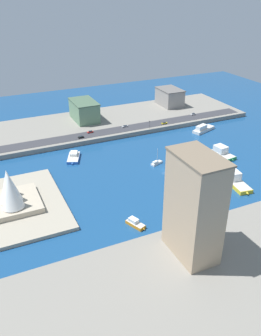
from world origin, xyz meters
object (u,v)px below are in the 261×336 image
Objects in this scene: traffic_light_waterfront at (150,123)px; sailboat_small_white at (156,163)px; carpark_squat_concrete at (170,97)px; catamaran_blue at (74,157)px; opera_landmark at (11,192)px; apartment_midrise_tan at (194,207)px; van_white at (193,114)px; pickup_red at (90,132)px; ferry_green_doubledeck at (222,152)px; sedan_silver at (125,126)px; taxi_yellow_cab at (164,123)px; ferry_yellow_fast at (234,179)px; ferry_white_commuter at (203,129)px; suv_black at (81,137)px; terminal_long_green at (84,110)px; water_taxi_orange at (135,223)px.

sailboat_small_white is at bearing 157.17° from traffic_light_waterfront.
carpark_squat_concrete is (100.01, -68.43, 10.53)m from sailboat_small_white.
carpark_squat_concrete is at bearing -59.61° from catamaran_blue.
apartment_midrise_tan is at bearing -138.00° from opera_landmark.
opera_landmark reaches higher than van_white.
opera_landmark reaches higher than pickup_red.
apartment_midrise_tan is (-86.88, 30.75, 26.14)m from sailboat_small_white.
ferry_green_doubledeck reaches higher than catamaran_blue.
sedan_silver is (-36.60, 63.52, -7.09)m from carpark_squat_concrete.
opera_landmark is at bearing 117.76° from taxi_yellow_cab.
ferry_yellow_fast is 5.77× the size of taxi_yellow_cab.
traffic_light_waterfront is at bearing -103.11° from pickup_red.
pickup_red reaches higher than taxi_yellow_cab.
van_white is (28.63, -9.03, 2.49)m from ferry_white_commuter.
catamaran_blue is 112.36m from ferry_white_commuter.
ferry_green_doubledeck is 102.29m from pickup_red.
sailboat_small_white reaches higher than traffic_light_waterfront.
ferry_green_doubledeck reaches higher than van_white.
suv_black reaches higher than catamaran_blue.
terminal_long_green reaches higher than ferry_yellow_fast.
ferry_green_doubledeck is 4.69× the size of suv_black.
apartment_midrise_tan is (-181.30, 11.36, 15.19)m from terminal_long_green.
ferry_white_commuter is at bearing -114.51° from sedan_silver.
carpark_squat_concrete is at bearing -60.05° from sedan_silver.
opera_landmark is (-6.67, 144.43, 8.08)m from ferry_green_doubledeck.
sailboat_small_white is at bearing 145.62° from carpark_squat_concrete.
opera_landmark is at bearing 98.49° from sailboat_small_white.
ferry_yellow_fast is 85.67m from ferry_white_commuter.
ferry_yellow_fast is 4.39× the size of traffic_light_waterfront.
sedan_silver is at bearing -21.70° from water_taxi_orange.
sailboat_small_white is 0.40× the size of ferry_yellow_fast.
terminal_long_green is (102.08, 67.75, 9.35)m from ferry_green_doubledeck.
ferry_white_commuter is 64.31m from carpark_squat_concrete.
sailboat_small_white is 63.70m from sedan_silver.
sedan_silver is (150.29, -35.66, -22.70)m from apartment_midrise_tan.
ferry_yellow_fast is (13.06, -73.24, 1.21)m from water_taxi_orange.
ferry_white_commuter is 0.82× the size of opera_landmark.
ferry_yellow_fast is 6.44× the size of van_white.
catamaran_blue is 66.68m from opera_landmark.
suv_black is at bearing 78.53° from ferry_white_commuter.
suv_black is at bearing 99.66° from sedan_silver.
apartment_midrise_tan reaches higher than suv_black.
catamaran_blue is at bearing 3.99° from water_taxi_orange.
catamaran_blue is 0.69× the size of carpark_squat_concrete.
carpark_squat_concrete reaches higher than sedan_silver.
terminal_long_green is 69.31m from taxi_yellow_cab.
apartment_midrise_tan is 160.37m from taxi_yellow_cab.
carpark_squat_concrete is 100.58m from pickup_red.
apartment_midrise_tan is 7.24× the size of traffic_light_waterfront.
ferry_yellow_fast is 1.21× the size of ferry_white_commuter.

